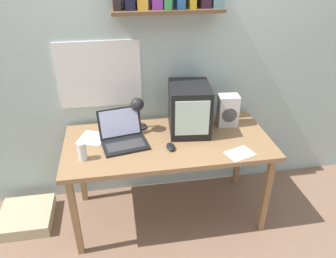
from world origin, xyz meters
The scene contains 12 objects.
ground_plane centered at (0.00, 0.00, 0.00)m, with size 12.00×12.00×0.00m, color #886651.
back_wall centered at (0.00, 0.43, 1.31)m, with size 5.60×0.24×2.60m.
corner_desk centered at (0.00, 0.00, 0.67)m, with size 1.55×0.73×0.74m.
crt_monitor centered at (0.19, 0.13, 0.92)m, with size 0.34×0.39×0.38m.
laptop centered at (-0.33, 0.04, 0.79)m, with size 0.37×0.35×0.23m.
desk_lamp centered at (-0.20, 0.19, 0.93)m, with size 0.12×0.17×0.29m.
juice_glass centered at (-0.62, -0.15, 0.79)m, with size 0.06×0.06×0.13m.
space_heater centered at (0.52, 0.17, 0.86)m, with size 0.17×0.14×0.26m.
computer_mouse centered at (0.00, -0.11, 0.75)m, with size 0.06×0.11×0.03m.
printed_handout centered at (-0.56, 0.13, 0.74)m, with size 0.25×0.26×0.00m.
open_notebook centered at (0.47, -0.26, 0.74)m, with size 0.23×0.20×0.00m.
floor_cushion centered at (-1.18, 0.09, 0.05)m, with size 0.42×0.42×0.10m.
Camera 1 is at (-0.35, -2.08, 2.03)m, focal length 35.00 mm.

